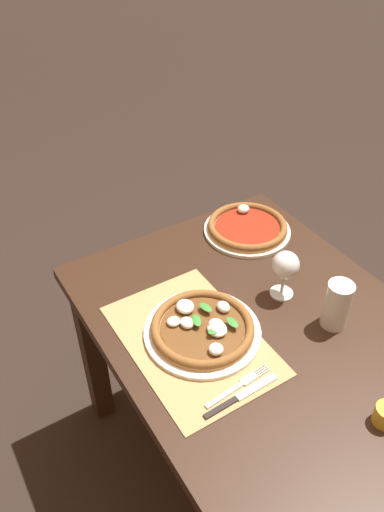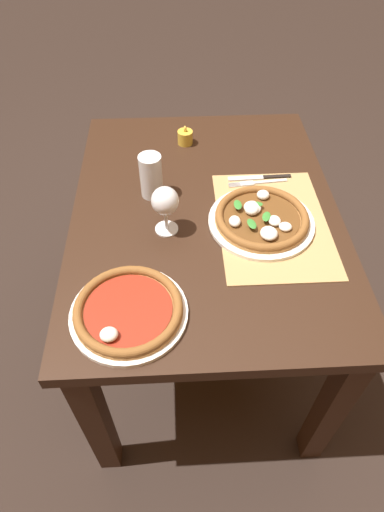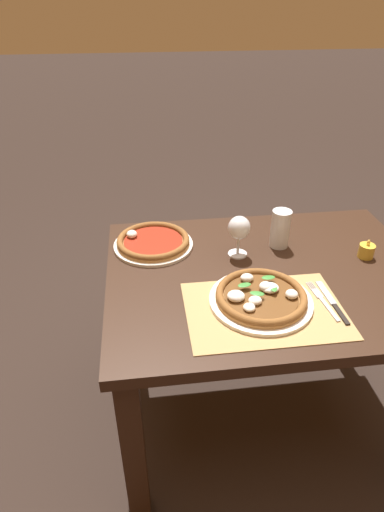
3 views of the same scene
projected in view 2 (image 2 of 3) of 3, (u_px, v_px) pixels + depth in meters
name	position (u px, v px, depth m)	size (l,w,h in m)	color
ground_plane	(202.00, 334.00, 1.90)	(24.00, 24.00, 0.00)	black
dining_table	(205.00, 235.00, 1.44)	(1.12, 0.84, 0.74)	black
paper_placemat	(272.00, 222.00, 1.31)	(0.48, 0.33, 0.00)	#A88451
pizza_near	(261.00, 218.00, 1.29)	(0.32, 0.32, 0.05)	silver
pizza_far	(128.00, 311.00, 1.07)	(0.30, 0.30, 0.05)	silver
wine_glass	(165.00, 203.00, 1.21)	(0.08, 0.08, 0.16)	silver
pint_glass	(151.00, 177.00, 1.35)	(0.07, 0.07, 0.15)	silver
fork	(257.00, 183.00, 1.43)	(0.03, 0.20, 0.00)	#B7B7BC
knife	(259.00, 178.00, 1.45)	(0.02, 0.22, 0.01)	black
votive_candle	(185.00, 138.00, 1.58)	(0.06, 0.06, 0.07)	gold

